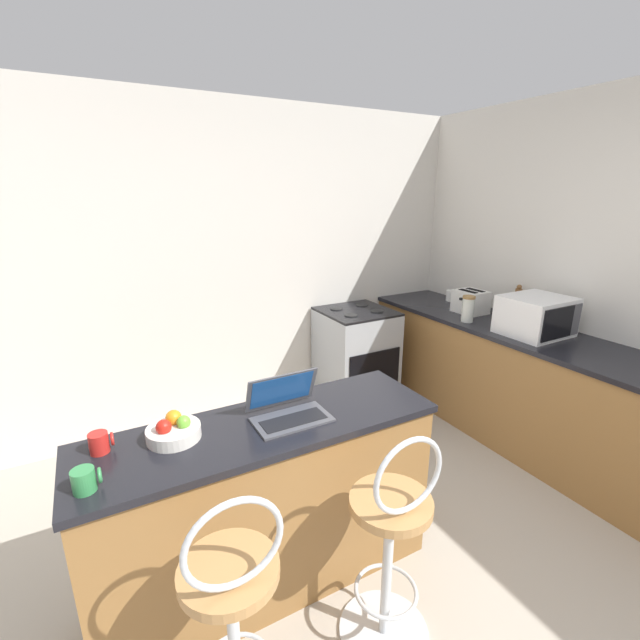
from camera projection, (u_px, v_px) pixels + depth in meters
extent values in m
cube|color=silver|center=(234.00, 268.00, 3.53)|extent=(12.00, 0.06, 2.60)
cube|color=olive|center=(268.00, 508.00, 2.08)|extent=(1.61, 0.47, 0.86)
cube|color=black|center=(265.00, 427.00, 1.95)|extent=(1.64, 0.50, 0.03)
cube|color=olive|center=(530.00, 392.00, 3.29)|extent=(0.64, 3.08, 0.86)
cube|color=black|center=(538.00, 337.00, 3.16)|extent=(0.67, 3.11, 0.03)
cylinder|color=#B7844C|center=(229.00, 571.00, 1.42)|extent=(0.34, 0.34, 0.04)
torus|color=silver|center=(234.00, 544.00, 1.28)|extent=(0.32, 0.02, 0.32)
cylinder|color=silver|center=(384.00, 631.00, 1.93)|extent=(0.40, 0.40, 0.02)
cylinder|color=silver|center=(387.00, 571.00, 1.83)|extent=(0.04, 0.04, 0.68)
torus|color=silver|center=(386.00, 590.00, 1.86)|extent=(0.28, 0.28, 0.02)
cylinder|color=#B7844C|center=(391.00, 503.00, 1.73)|extent=(0.34, 0.34, 0.04)
torus|color=silver|center=(409.00, 476.00, 1.59)|extent=(0.32, 0.02, 0.32)
cube|color=#47474C|center=(292.00, 420.00, 1.97)|extent=(0.35, 0.20, 0.01)
cube|color=black|center=(294.00, 420.00, 1.96)|extent=(0.30, 0.11, 0.00)
cube|color=#47474C|center=(282.00, 390.00, 2.04)|extent=(0.35, 0.08, 0.18)
cube|color=#19478C|center=(282.00, 390.00, 2.03)|extent=(0.31, 0.06, 0.16)
cube|color=white|center=(536.00, 316.00, 3.14)|extent=(0.46, 0.39, 0.28)
cube|color=black|center=(558.00, 324.00, 2.95)|extent=(0.32, 0.01, 0.23)
cube|color=#4C4C51|center=(576.00, 319.00, 3.04)|extent=(0.09, 0.01, 0.23)
cube|color=silver|center=(471.00, 302.00, 3.71)|extent=(0.22, 0.25, 0.20)
cube|color=black|center=(468.00, 291.00, 3.66)|extent=(0.05, 0.18, 0.00)
cube|color=black|center=(475.00, 290.00, 3.70)|extent=(0.05, 0.18, 0.00)
cube|color=black|center=(461.00, 299.00, 3.64)|extent=(0.02, 0.02, 0.02)
cube|color=#9EA3A8|center=(355.00, 358.00, 3.94)|extent=(0.61, 0.60, 0.87)
cube|color=black|center=(375.00, 373.00, 3.69)|extent=(0.51, 0.01, 0.39)
cube|color=black|center=(357.00, 311.00, 3.81)|extent=(0.61, 0.60, 0.02)
cylinder|color=black|center=(351.00, 315.00, 3.64)|extent=(0.11, 0.11, 0.01)
cylinder|color=black|center=(377.00, 311.00, 3.77)|extent=(0.11, 0.11, 0.01)
cylinder|color=black|center=(337.00, 309.00, 3.85)|extent=(0.11, 0.11, 0.01)
cylinder|color=black|center=(362.00, 305.00, 3.97)|extent=(0.11, 0.11, 0.01)
cylinder|color=brown|center=(517.00, 303.00, 3.58)|extent=(0.06, 0.06, 0.24)
sphere|color=brown|center=(519.00, 287.00, 3.54)|extent=(0.04, 0.04, 0.04)
cylinder|color=silver|center=(468.00, 310.00, 3.45)|extent=(0.10, 0.10, 0.19)
cylinder|color=olive|center=(469.00, 297.00, 3.42)|extent=(0.10, 0.10, 0.02)
cylinder|color=#338447|center=(84.00, 481.00, 1.50)|extent=(0.08, 0.08, 0.09)
torus|color=#338447|center=(100.00, 475.00, 1.52)|extent=(0.01, 0.06, 0.06)
cylinder|color=red|center=(99.00, 443.00, 1.72)|extent=(0.08, 0.08, 0.09)
torus|color=red|center=(112.00, 439.00, 1.75)|extent=(0.01, 0.06, 0.06)
cylinder|color=silver|center=(174.00, 433.00, 1.83)|extent=(0.23, 0.23, 0.05)
sphere|color=red|center=(164.00, 427.00, 1.78)|extent=(0.06, 0.06, 0.06)
sphere|color=orange|center=(174.00, 418.00, 1.85)|extent=(0.07, 0.07, 0.07)
sphere|color=#66B233|center=(184.00, 422.00, 1.82)|extent=(0.06, 0.06, 0.06)
cylinder|color=white|center=(450.00, 296.00, 4.12)|extent=(0.08, 0.08, 0.10)
torus|color=white|center=(455.00, 294.00, 4.15)|extent=(0.01, 0.07, 0.07)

